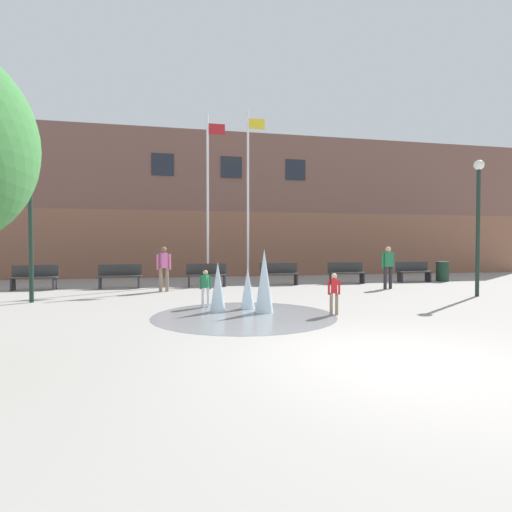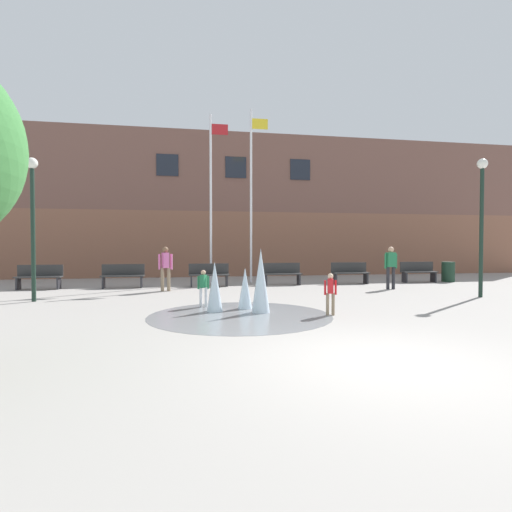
% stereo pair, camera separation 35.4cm
% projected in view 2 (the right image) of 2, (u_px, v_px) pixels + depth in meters
% --- Properties ---
extents(ground_plane, '(100.00, 100.00, 0.00)m').
position_uv_depth(ground_plane, '(379.00, 362.00, 5.59)').
color(ground_plane, gray).
extents(library_building, '(36.00, 6.05, 7.61)m').
position_uv_depth(library_building, '(229.00, 209.00, 23.90)').
color(library_building, brown).
rests_on(library_building, ground).
extents(splash_fountain, '(4.29, 4.29, 1.56)m').
position_uv_depth(splash_fountain, '(243.00, 290.00, 9.78)').
color(splash_fountain, gray).
rests_on(splash_fountain, ground).
extents(park_bench_far_left, '(1.60, 0.44, 0.91)m').
position_uv_depth(park_bench_far_left, '(39.00, 276.00, 14.87)').
color(park_bench_far_left, '#28282D').
rests_on(park_bench_far_left, ground).
extents(park_bench_left_of_flagpoles, '(1.60, 0.44, 0.91)m').
position_uv_depth(park_bench_left_of_flagpoles, '(123.00, 275.00, 15.37)').
color(park_bench_left_of_flagpoles, '#28282D').
rests_on(park_bench_left_of_flagpoles, ground).
extents(park_bench_under_left_flagpole, '(1.60, 0.44, 0.91)m').
position_uv_depth(park_bench_under_left_flagpole, '(209.00, 274.00, 15.91)').
color(park_bench_under_left_flagpole, '#28282D').
rests_on(park_bench_under_left_flagpole, ground).
extents(park_bench_center, '(1.60, 0.44, 0.91)m').
position_uv_depth(park_bench_center, '(282.00, 273.00, 16.47)').
color(park_bench_center, '#28282D').
rests_on(park_bench_center, ground).
extents(park_bench_near_trashcan, '(1.60, 0.44, 0.91)m').
position_uv_depth(park_bench_near_trashcan, '(350.00, 273.00, 17.03)').
color(park_bench_near_trashcan, '#28282D').
rests_on(park_bench_near_trashcan, ground).
extents(park_bench_far_right, '(1.60, 0.44, 0.91)m').
position_uv_depth(park_bench_far_right, '(418.00, 272.00, 17.68)').
color(park_bench_far_right, '#28282D').
rests_on(park_bench_far_right, ground).
extents(adult_watching, '(0.50, 0.25, 1.59)m').
position_uv_depth(adult_watching, '(391.00, 264.00, 14.86)').
color(adult_watching, '#28282D').
rests_on(adult_watching, ground).
extents(child_running, '(0.31, 0.24, 0.99)m').
position_uv_depth(child_running, '(330.00, 291.00, 9.32)').
color(child_running, '#89755B').
rests_on(child_running, ground).
extents(adult_near_bench, '(0.50, 0.38, 1.59)m').
position_uv_depth(adult_near_bench, '(165.00, 265.00, 14.21)').
color(adult_near_bench, '#89755B').
rests_on(adult_near_bench, ground).
extents(child_with_pink_shirt, '(0.31, 0.24, 0.99)m').
position_uv_depth(child_with_pink_shirt, '(203.00, 285.00, 10.59)').
color(child_with_pink_shirt, silver).
rests_on(child_with_pink_shirt, ground).
extents(flagpole_left, '(0.80, 0.10, 7.27)m').
position_uv_depth(flagpole_left, '(211.00, 194.00, 17.19)').
color(flagpole_left, silver).
rests_on(flagpole_left, ground).
extents(flagpole_right, '(0.80, 0.10, 7.60)m').
position_uv_depth(flagpole_right, '(252.00, 191.00, 17.50)').
color(flagpole_right, silver).
rests_on(flagpole_right, ground).
extents(lamp_post_left_lane, '(0.32, 0.32, 4.18)m').
position_uv_depth(lamp_post_left_lane, '(33.00, 209.00, 11.56)').
color(lamp_post_left_lane, '#192D23').
rests_on(lamp_post_left_lane, ground).
extents(lamp_post_right_lane, '(0.32, 0.32, 4.37)m').
position_uv_depth(lamp_post_right_lane, '(482.00, 208.00, 12.57)').
color(lamp_post_right_lane, '#192D23').
rests_on(lamp_post_right_lane, ground).
extents(trash_can, '(0.56, 0.56, 0.90)m').
position_uv_depth(trash_can, '(448.00, 272.00, 17.94)').
color(trash_can, '#193323').
rests_on(trash_can, ground).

